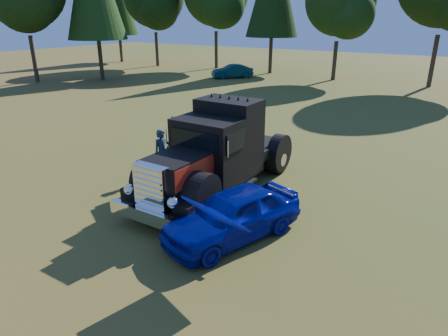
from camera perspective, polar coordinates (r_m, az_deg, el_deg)
ground at (r=12.12m, az=-11.91°, el=-6.93°), size 120.00×120.00×0.00m
diamond_t_truck at (r=13.06m, az=-1.35°, el=1.76°), size 3.26×7.16×3.00m
hotrod_coupe at (r=10.55m, az=1.27°, el=-6.66°), size 2.78×4.40×1.89m
spectator_near at (r=14.79m, az=-8.79°, el=2.16°), size 0.63×0.75×1.75m
spectator_far at (r=14.88m, az=-5.29°, el=2.57°), size 1.08×1.11×1.81m
distant_teal_car at (r=38.91m, az=1.19°, el=13.65°), size 3.52×3.76×1.26m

